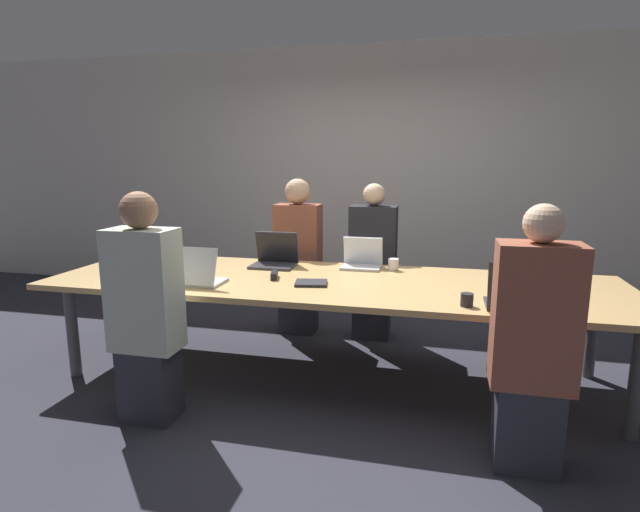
% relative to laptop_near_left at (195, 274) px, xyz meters
% --- Properties ---
extents(ground_plane, '(24.00, 24.00, 0.00)m').
position_rel_laptop_near_left_xyz_m(ground_plane, '(0.87, 0.35, -0.80)').
color(ground_plane, '#2D2D38').
extents(curtain_wall, '(12.00, 0.06, 2.80)m').
position_rel_laptop_near_left_xyz_m(curtain_wall, '(0.87, 2.66, 0.60)').
color(curtain_wall, beige).
rests_on(curtain_wall, ground_plane).
extents(conference_table, '(4.04, 1.21, 0.73)m').
position_rel_laptop_near_left_xyz_m(conference_table, '(0.87, 0.35, -0.13)').
color(conference_table, tan).
rests_on(conference_table, ground_plane).
extents(laptop_near_left, '(0.35, 0.27, 0.27)m').
position_rel_laptop_near_left_xyz_m(laptop_near_left, '(0.00, 0.00, 0.00)').
color(laptop_near_left, '#B7B7BC').
rests_on(laptop_near_left, conference_table).
extents(person_near_left, '(0.40, 0.24, 1.39)m').
position_rel_laptop_near_left_xyz_m(person_near_left, '(-0.08, -0.49, -0.13)').
color(person_near_left, '#2D2D38').
rests_on(person_near_left, ground_plane).
extents(cup_near_left, '(0.09, 0.09, 0.10)m').
position_rel_laptop_near_left_xyz_m(cup_near_left, '(-0.28, 0.04, -0.03)').
color(cup_near_left, white).
rests_on(cup_near_left, conference_table).
extents(bottle_near_left, '(0.07, 0.07, 0.23)m').
position_rel_laptop_near_left_xyz_m(bottle_near_left, '(-0.27, 0.11, 0.03)').
color(bottle_near_left, green).
rests_on(bottle_near_left, conference_table).
extents(laptop_near_right, '(0.31, 0.27, 0.28)m').
position_rel_laptop_near_left_xyz_m(laptop_near_right, '(2.03, -0.10, 0.00)').
color(laptop_near_right, '#333338').
rests_on(laptop_near_right, conference_table).
extents(person_near_right, '(0.40, 0.24, 1.37)m').
position_rel_laptop_near_left_xyz_m(person_near_right, '(2.08, -0.48, -0.14)').
color(person_near_right, '#2D2D38').
rests_on(person_near_right, ground_plane).
extents(cup_near_right, '(0.07, 0.07, 0.08)m').
position_rel_laptop_near_left_xyz_m(cup_near_right, '(1.78, -0.09, -0.04)').
color(cup_near_right, '#232328').
rests_on(cup_near_right, conference_table).
extents(laptop_far_center, '(0.31, 0.23, 0.24)m').
position_rel_laptop_near_left_xyz_m(laptop_far_center, '(1.02, 0.82, -0.01)').
color(laptop_far_center, '#B7B7BC').
rests_on(laptop_far_center, conference_table).
extents(person_far_center, '(0.40, 0.24, 1.37)m').
position_rel_laptop_near_left_xyz_m(person_far_center, '(1.05, 1.26, -0.14)').
color(person_far_center, '#2D2D38').
rests_on(person_far_center, ground_plane).
extents(cup_far_center, '(0.08, 0.08, 0.09)m').
position_rel_laptop_near_left_xyz_m(cup_far_center, '(1.27, 0.77, -0.03)').
color(cup_far_center, white).
rests_on(cup_far_center, conference_table).
extents(laptop_far_midleft, '(0.35, 0.27, 0.27)m').
position_rel_laptop_near_left_xyz_m(laptop_far_midleft, '(0.33, 0.71, 0.00)').
color(laptop_far_midleft, '#333338').
rests_on(laptop_far_midleft, conference_table).
extents(person_far_midleft, '(0.40, 0.24, 1.40)m').
position_rel_laptop_near_left_xyz_m(person_far_midleft, '(0.37, 1.24, -0.12)').
color(person_far_midleft, '#2D2D38').
rests_on(person_far_midleft, ground_plane).
extents(stapler, '(0.08, 0.16, 0.05)m').
position_rel_laptop_near_left_xyz_m(stapler, '(0.46, 0.30, -0.05)').
color(stapler, black).
rests_on(stapler, conference_table).
extents(notebook, '(0.24, 0.22, 0.02)m').
position_rel_laptop_near_left_xyz_m(notebook, '(0.77, 0.20, -0.07)').
color(notebook, '#232328').
rests_on(notebook, conference_table).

